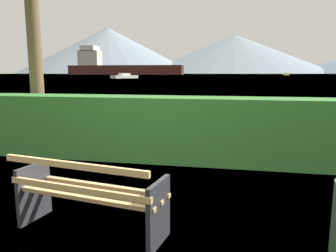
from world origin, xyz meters
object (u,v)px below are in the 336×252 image
object	(u,v)px
park_bench	(89,196)
cargo_ship_large	(117,67)
sailboat_mid	(286,74)
fishing_boat_near	(124,76)

from	to	relation	value
park_bench	cargo_ship_large	world-z (taller)	cargo_ship_large
park_bench	cargo_ship_large	distance (m)	253.34
park_bench	sailboat_mid	world-z (taller)	sailboat_mid
park_bench	sailboat_mid	distance (m)	212.41
fishing_boat_near	sailboat_mid	distance (m)	135.29
cargo_ship_large	sailboat_mid	world-z (taller)	cargo_ship_large
fishing_boat_near	sailboat_mid	size ratio (longest dim) A/B	1.84
park_bench	cargo_ship_large	xyz separation A→B (m)	(-87.67, 237.62, 5.69)
cargo_ship_large	fishing_boat_near	bearing A→B (deg)	-68.85
fishing_boat_near	cargo_ship_large	bearing A→B (deg)	111.15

